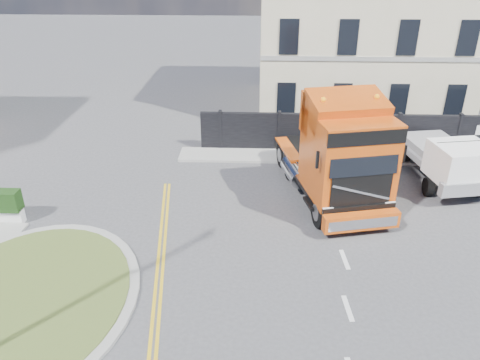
{
  "coord_description": "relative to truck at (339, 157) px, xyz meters",
  "views": [
    {
      "loc": [
        -0.08,
        -13.49,
        9.58
      ],
      "look_at": [
        -0.7,
        1.89,
        1.8
      ],
      "focal_mm": 35.0,
      "sensor_mm": 36.0,
      "label": 1
    }
  ],
  "objects": [
    {
      "name": "traffic_island",
      "position": [
        -10.17,
        -6.58,
        -1.96
      ],
      "size": [
        6.8,
        6.8,
        0.17
      ],
      "color": "gray",
      "rests_on": "ground"
    },
    {
      "name": "georgian_building",
      "position": [
        2.83,
        12.92,
        3.73
      ],
      "size": [
        12.3,
        10.3,
        12.8
      ],
      "color": "beige",
      "rests_on": "ground"
    },
    {
      "name": "ground",
      "position": [
        -3.17,
        -3.58,
        -2.04
      ],
      "size": [
        120.0,
        120.0,
        0.0
      ],
      "primitive_type": "plane",
      "color": "#424244",
      "rests_on": "ground"
    },
    {
      "name": "hoarding_fence",
      "position": [
        3.38,
        5.42,
        -1.04
      ],
      "size": [
        18.8,
        0.25,
        2.0
      ],
      "color": "black",
      "rests_on": "ground"
    },
    {
      "name": "pavement_far",
      "position": [
        2.83,
        4.52,
        -1.98
      ],
      "size": [
        20.0,
        1.6,
        0.12
      ],
      "primitive_type": "cube",
      "color": "gray",
      "rests_on": "ground"
    },
    {
      "name": "truck",
      "position": [
        0.0,
        0.0,
        0.0
      ],
      "size": [
        4.4,
        8.04,
        4.56
      ],
      "rotation": [
        0.0,
        0.0,
        0.22
      ],
      "color": "black",
      "rests_on": "ground"
    },
    {
      "name": "flatbed_pickup",
      "position": [
        5.11,
        1.42,
        -0.81
      ],
      "size": [
        3.11,
        5.84,
        2.3
      ],
      "rotation": [
        0.0,
        0.0,
        0.18
      ],
      "color": "gray",
      "rests_on": "ground"
    }
  ]
}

